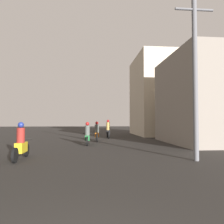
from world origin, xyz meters
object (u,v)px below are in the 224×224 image
Objects in this scene: motorcycle_yellow at (21,144)px; building_right_near at (202,100)px; motorcycle_orange at (97,133)px; motorcycle_green at (87,135)px; building_right_far at (159,96)px; motorcycle_black at (108,131)px; utility_pole_near at (195,74)px.

building_right_near is at bearing 34.28° from motorcycle_yellow.
motorcycle_orange is 0.29× the size of building_right_near.
building_right_near reaches higher than motorcycle_green.
motorcycle_orange is at bearing -135.75° from building_right_far.
motorcycle_orange is at bearing -105.94° from motorcycle_black.
motorcycle_green is at bearing -179.02° from building_right_near.
building_right_far reaches higher than motorcycle_green.
building_right_far reaches higher than utility_pole_near.
motorcycle_black is 8.51m from building_right_near.
building_right_far is at bearing 77.60° from utility_pole_near.
motorcycle_green is at bearing 71.04° from motorcycle_yellow.
motorcycle_black is at bearing -146.48° from building_right_far.
utility_pole_near is at bearing -48.95° from motorcycle_green.
building_right_far is at bearing 91.42° from building_right_near.
building_right_far reaches higher than motorcycle_orange.
utility_pole_near is at bearing -64.77° from motorcycle_orange.
motorcycle_yellow is at bearing 172.29° from utility_pole_near.
building_right_far reaches higher than motorcycle_yellow.
motorcycle_green is at bearing 125.15° from utility_pole_near.
motorcycle_green is (2.62, 5.32, -0.01)m from motorcycle_yellow.
motorcycle_black reaches higher than motorcycle_green.
motorcycle_yellow reaches higher than motorcycle_green.
motorcycle_yellow reaches higher than motorcycle_orange.
motorcycle_black is at bearing 140.34° from building_right_near.
building_right_near reaches higher than motorcycle_orange.
utility_pole_near is (-3.67, -6.41, 0.38)m from building_right_near.
building_right_near is at bearing -35.13° from motorcycle_black.
utility_pole_near reaches higher than motorcycle_green.
building_right_far is 1.32× the size of utility_pole_near.
motorcycle_yellow is 11.54m from motorcycle_black.
utility_pole_near is (7.03, -0.95, 2.85)m from motorcycle_yellow.
utility_pole_near is at bearing -0.45° from motorcycle_yellow.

